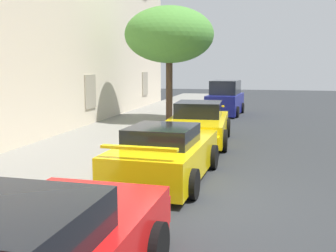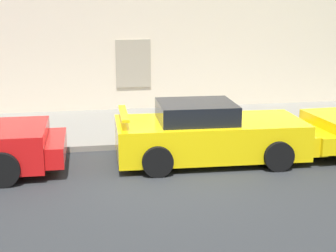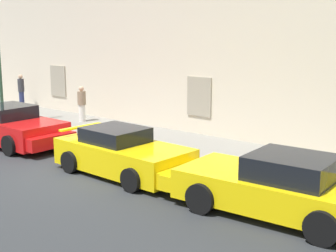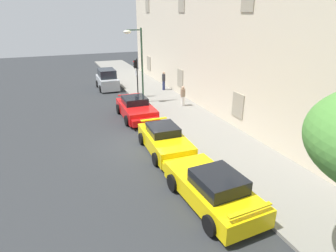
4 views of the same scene
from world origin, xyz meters
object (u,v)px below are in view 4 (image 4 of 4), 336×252
sportscar_yellow_flank (166,142)px  sportscar_white_middle (210,187)px  street_lamp (136,52)px  traffic_light (136,71)px  pedestrian_admiring (183,96)px  sportscar_red_lead (137,110)px  hatchback_parked (107,80)px  pedestrian_strolling (164,80)px

sportscar_yellow_flank → sportscar_white_middle: bearing=0.2°
sportscar_yellow_flank → street_lamp: 9.58m
sportscar_white_middle → traffic_light: traffic_light is taller
traffic_light → pedestrian_admiring: (3.74, 2.57, -1.43)m
sportscar_red_lead → street_lamp: 4.82m
hatchback_parked → traffic_light: traffic_light is taller
hatchback_parked → pedestrian_admiring: (8.06, 4.24, 0.07)m
sportscar_red_lead → pedestrian_strolling: size_ratio=2.68×
hatchback_parked → pedestrian_admiring: hatchback_parked is taller
sportscar_white_middle → pedestrian_admiring: pedestrian_admiring is taller
sportscar_red_lead → hatchback_parked: bearing=-178.5°
sportscar_red_lead → pedestrian_admiring: size_ratio=2.95×
sportscar_white_middle → pedestrian_strolling: pedestrian_strolling is taller
street_lamp → traffic_light: bearing=166.7°
street_lamp → pedestrian_strolling: 5.43m
sportscar_red_lead → hatchback_parked: 9.09m
sportscar_red_lead → hatchback_parked: hatchback_parked is taller
hatchback_parked → pedestrian_admiring: size_ratio=2.37×
hatchback_parked → sportscar_yellow_flank: bearing=0.6°
sportscar_yellow_flank → pedestrian_strolling: size_ratio=2.68×
sportscar_yellow_flank → traffic_light: 10.68m
street_lamp → sportscar_red_lead: bearing=-18.4°
sportscar_yellow_flank → sportscar_red_lead: bearing=179.0°
sportscar_white_middle → street_lamp: bearing=175.1°
pedestrian_admiring → pedestrian_strolling: pedestrian_strolling is taller
pedestrian_strolling → traffic_light: bearing=-65.3°
sportscar_yellow_flank → traffic_light: size_ratio=1.42×
traffic_light → street_lamp: bearing=-13.3°
traffic_light → pedestrian_strolling: traffic_light is taller
traffic_light → street_lamp: size_ratio=0.57×
traffic_light → pedestrian_admiring: size_ratio=2.08×
sportscar_yellow_flank → sportscar_white_middle: sportscar_white_middle is taller
traffic_light → pedestrian_strolling: bearing=114.7°
sportscar_red_lead → traffic_light: 5.27m
sportscar_red_lead → sportscar_white_middle: size_ratio=0.92×
sportscar_white_middle → street_lamp: size_ratio=0.88×
pedestrian_admiring → pedestrian_strolling: 5.14m
sportscar_red_lead → sportscar_yellow_flank: (5.66, -0.09, -0.03)m
sportscar_yellow_flank → pedestrian_strolling: (-11.81, 4.53, 0.44)m
sportscar_white_middle → pedestrian_strolling: 16.98m
sportscar_white_middle → pedestrian_strolling: bearing=164.6°
sportscar_red_lead → pedestrian_strolling: (-6.15, 4.44, 0.41)m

